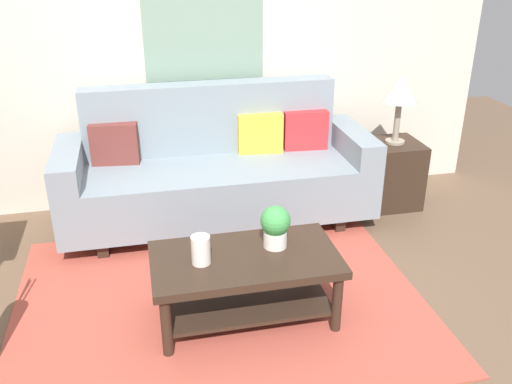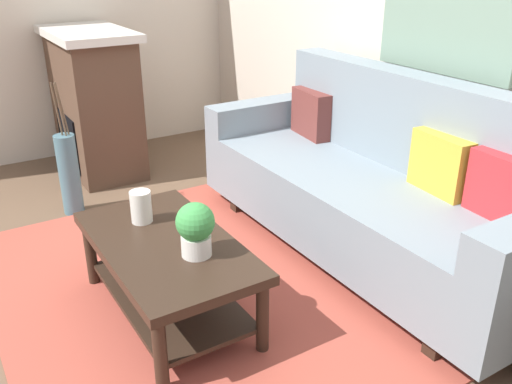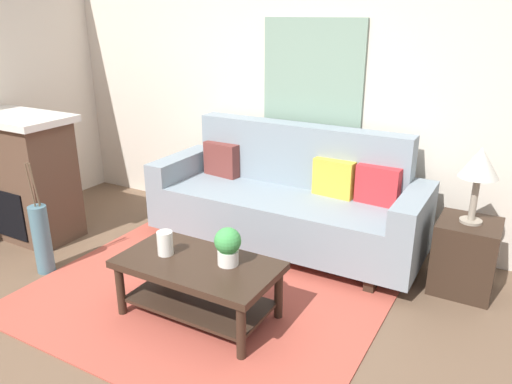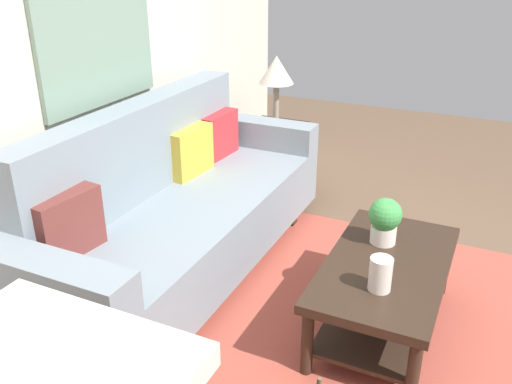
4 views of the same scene
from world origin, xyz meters
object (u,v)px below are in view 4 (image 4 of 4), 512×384
object	(u,v)px
throw_pillow_crimson	(218,135)
couch	(177,212)
coffee_table	(385,281)
potted_plant_tabletop	(385,219)
table_lamp	(276,73)
side_table	(275,157)
framed_painting	(96,25)
throw_pillow_maroon	(68,225)
throw_pillow_mustard	(190,151)
tabletop_vase	(380,274)

from	to	relation	value
throw_pillow_crimson	couch	bearing A→B (deg)	-170.75
coffee_table	potted_plant_tabletop	distance (m)	0.33
potted_plant_tabletop	table_lamp	distance (m)	1.86
side_table	framed_painting	world-z (taller)	framed_painting
potted_plant_tabletop	side_table	world-z (taller)	potted_plant_tabletop
throw_pillow_maroon	coffee_table	size ratio (longest dim) A/B	0.33
throw_pillow_mustard	throw_pillow_crimson	xyz separation A→B (m)	(0.38, 0.00, 0.00)
throw_pillow_crimson	coffee_table	size ratio (longest dim) A/B	0.33
couch	side_table	bearing A→B (deg)	-0.33
throw_pillow_mustard	potted_plant_tabletop	bearing A→B (deg)	-99.15
throw_pillow_maroon	throw_pillow_crimson	distance (m)	1.53
throw_pillow_mustard	coffee_table	world-z (taller)	throw_pillow_mustard
throw_pillow_mustard	tabletop_vase	xyz separation A→B (m)	(-0.68, -1.44, -0.17)
potted_plant_tabletop	framed_painting	xyz separation A→B (m)	(-0.16, 1.69, 0.94)
coffee_table	side_table	world-z (taller)	side_table
throw_pillow_crimson	tabletop_vase	bearing A→B (deg)	-126.22
side_table	table_lamp	world-z (taller)	table_lamp
throw_pillow_maroon	potted_plant_tabletop	bearing A→B (deg)	-55.55
couch	throw_pillow_crimson	size ratio (longest dim) A/B	6.70
tabletop_vase	framed_painting	distance (m)	2.07
tabletop_vase	side_table	distance (m)	2.24
couch	throw_pillow_mustard	bearing A→B (deg)	18.04
throw_pillow_mustard	coffee_table	xyz separation A→B (m)	(-0.42, -1.43, -0.37)
throw_pillow_mustard	tabletop_vase	bearing A→B (deg)	-115.07
coffee_table	side_table	distance (m)	2.01
table_lamp	throw_pillow_crimson	bearing A→B (deg)	169.82
table_lamp	throw_pillow_mustard	bearing A→B (deg)	173.24
couch	side_table	size ratio (longest dim) A/B	4.31
tabletop_vase	framed_painting	xyz separation A→B (m)	(0.29, 1.78, 1.00)
couch	throw_pillow_mustard	distance (m)	0.47
throw_pillow_crimson	table_lamp	bearing A→B (deg)	-10.18
tabletop_vase	throw_pillow_mustard	bearing A→B (deg)	64.93
coffee_table	tabletop_vase	xyz separation A→B (m)	(-0.26, -0.02, 0.20)
coffee_table	table_lamp	xyz separation A→B (m)	(1.54, 1.29, 0.68)
coffee_table	table_lamp	size ratio (longest dim) A/B	1.93
side_table	framed_painting	xyz separation A→B (m)	(-1.51, 0.47, 1.24)
couch	table_lamp	size ratio (longest dim) A/B	4.23
throw_pillow_crimson	side_table	distance (m)	0.85
couch	throw_pillow_mustard	world-z (taller)	couch
coffee_table	side_table	size ratio (longest dim) A/B	1.96
throw_pillow_crimson	coffee_table	xyz separation A→B (m)	(-0.80, -1.43, -0.37)
table_lamp	framed_painting	bearing A→B (deg)	162.52
table_lamp	throw_pillow_maroon	bearing A→B (deg)	176.64
side_table	throw_pillow_maroon	bearing A→B (deg)	176.64
throw_pillow_crimson	throw_pillow_mustard	bearing A→B (deg)	180.00
couch	table_lamp	distance (m)	1.61
couch	side_table	world-z (taller)	couch
couch	table_lamp	xyz separation A→B (m)	(1.51, -0.01, 0.56)
couch	throw_pillow_maroon	size ratio (longest dim) A/B	6.70
tabletop_vase	table_lamp	distance (m)	2.28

